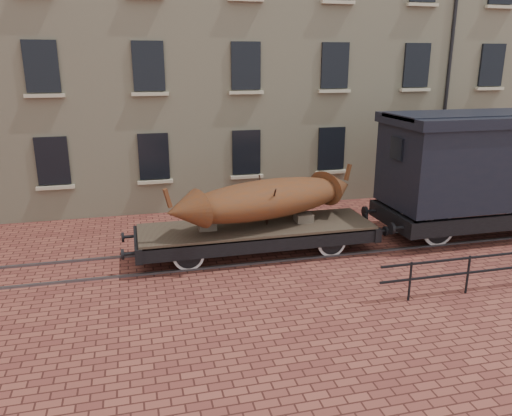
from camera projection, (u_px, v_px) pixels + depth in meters
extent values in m
plane|color=brown|center=(252.00, 255.00, 14.96)|extent=(90.00, 90.00, 0.00)
cube|color=beige|center=(263.00, 28.00, 22.95)|extent=(40.00, 10.00, 14.00)
cube|color=black|center=(53.00, 161.00, 17.53)|extent=(1.10, 0.12, 1.70)
cube|color=#C2BA99|center=(56.00, 187.00, 17.75)|extent=(1.30, 0.18, 0.12)
cube|color=black|center=(154.00, 156.00, 18.35)|extent=(1.10, 0.12, 1.70)
cube|color=#C2BA99|center=(155.00, 182.00, 18.57)|extent=(1.30, 0.18, 0.12)
cube|color=black|center=(246.00, 152.00, 19.17)|extent=(1.10, 0.12, 1.70)
cube|color=#C2BA99|center=(247.00, 177.00, 19.39)|extent=(1.30, 0.18, 0.12)
cube|color=black|center=(331.00, 148.00, 19.99)|extent=(1.10, 0.12, 1.70)
cube|color=#C2BA99|center=(331.00, 172.00, 20.21)|extent=(1.30, 0.18, 0.12)
cube|color=black|center=(409.00, 145.00, 20.81)|extent=(1.10, 0.12, 1.70)
cube|color=#C2BA99|center=(408.00, 168.00, 21.03)|extent=(1.30, 0.18, 0.12)
cube|color=black|center=(482.00, 142.00, 21.63)|extent=(1.10, 0.12, 1.70)
cube|color=#C2BA99|center=(480.00, 163.00, 21.85)|extent=(1.30, 0.18, 0.12)
cube|color=black|center=(41.00, 66.00, 16.62)|extent=(1.10, 0.12, 1.70)
cube|color=#C2BA99|center=(45.00, 96.00, 16.83)|extent=(1.30, 0.18, 0.12)
cube|color=black|center=(148.00, 66.00, 17.44)|extent=(1.10, 0.12, 1.70)
cube|color=#C2BA99|center=(150.00, 94.00, 17.65)|extent=(1.30, 0.18, 0.12)
cube|color=black|center=(246.00, 66.00, 18.26)|extent=(1.10, 0.12, 1.70)
cube|color=#C2BA99|center=(246.00, 92.00, 18.47)|extent=(1.30, 0.18, 0.12)
cube|color=black|center=(335.00, 66.00, 19.08)|extent=(1.10, 0.12, 1.70)
cube|color=#C2BA99|center=(334.00, 91.00, 19.29)|extent=(1.30, 0.18, 0.12)
cube|color=black|center=(416.00, 65.00, 19.90)|extent=(1.10, 0.12, 1.70)
cube|color=#C2BA99|center=(415.00, 90.00, 20.11)|extent=(1.30, 0.18, 0.12)
cube|color=black|center=(492.00, 65.00, 20.72)|extent=(1.10, 0.12, 1.70)
cube|color=#C2BA99|center=(490.00, 89.00, 20.94)|extent=(1.30, 0.18, 0.12)
cube|color=#C2BA99|center=(246.00, 0.00, 17.56)|extent=(1.30, 0.18, 0.12)
cube|color=#C2BA99|center=(338.00, 2.00, 18.38)|extent=(1.30, 0.18, 0.12)
cube|color=#C2BA99|center=(423.00, 5.00, 19.20)|extent=(1.30, 0.18, 0.12)
cube|color=#C2BA99|center=(500.00, 7.00, 20.02)|extent=(1.30, 0.18, 0.12)
cylinder|color=black|center=(454.00, 23.00, 19.78)|extent=(0.14, 0.14, 14.00)
cube|color=#59595E|center=(258.00, 263.00, 14.28)|extent=(30.00, 0.08, 0.06)
cube|color=#59595E|center=(246.00, 245.00, 15.62)|extent=(30.00, 0.08, 0.06)
cylinder|color=black|center=(410.00, 281.00, 11.99)|extent=(0.06, 0.06, 1.00)
cylinder|color=black|center=(468.00, 275.00, 12.36)|extent=(0.06, 0.06, 1.00)
cube|color=#443C2C|center=(256.00, 227.00, 14.75)|extent=(6.88, 2.02, 0.11)
cube|color=black|center=(265.00, 245.00, 13.94)|extent=(6.88, 0.15, 0.41)
cube|color=black|center=(249.00, 224.00, 15.68)|extent=(6.88, 0.15, 0.41)
cube|color=black|center=(138.00, 244.00, 14.00)|extent=(0.20, 2.11, 0.41)
cylinder|color=black|center=(129.00, 254.00, 13.30)|extent=(0.32, 0.09, 0.09)
cylinder|color=black|center=(123.00, 254.00, 13.27)|extent=(0.07, 0.29, 0.29)
cylinder|color=black|center=(128.00, 237.00, 14.58)|extent=(0.32, 0.09, 0.09)
cylinder|color=black|center=(123.00, 237.00, 14.54)|extent=(0.07, 0.29, 0.29)
cube|color=black|center=(363.00, 225.00, 15.61)|extent=(0.20, 2.11, 0.41)
cylinder|color=black|center=(381.00, 231.00, 15.04)|extent=(0.32, 0.09, 0.09)
cylinder|color=black|center=(385.00, 231.00, 15.07)|extent=(0.07, 0.29, 0.29)
cylinder|color=black|center=(361.00, 218.00, 16.31)|extent=(0.32, 0.09, 0.09)
cylinder|color=black|center=(365.00, 218.00, 16.35)|extent=(0.07, 0.29, 0.29)
cylinder|color=black|center=(186.00, 247.00, 14.37)|extent=(0.09, 1.74, 0.09)
cylinder|color=silver|center=(189.00, 256.00, 13.70)|extent=(0.88, 0.06, 0.88)
cylinder|color=black|center=(189.00, 256.00, 13.70)|extent=(0.72, 0.09, 0.72)
cube|color=black|center=(189.00, 250.00, 13.54)|extent=(0.83, 0.07, 0.09)
cylinder|color=silver|center=(183.00, 238.00, 15.04)|extent=(0.88, 0.06, 0.88)
cylinder|color=black|center=(183.00, 238.00, 15.04)|extent=(0.72, 0.09, 0.72)
cube|color=black|center=(182.00, 230.00, 15.08)|extent=(0.83, 0.07, 0.09)
cylinder|color=black|center=(323.00, 235.00, 15.36)|extent=(0.09, 1.74, 0.09)
cylinder|color=silver|center=(332.00, 243.00, 14.69)|extent=(0.88, 0.06, 0.88)
cylinder|color=black|center=(332.00, 243.00, 14.69)|extent=(0.72, 0.09, 0.72)
cube|color=black|center=(334.00, 237.00, 14.53)|extent=(0.83, 0.07, 0.09)
cylinder|color=silver|center=(315.00, 227.00, 16.03)|extent=(0.88, 0.06, 0.88)
cylinder|color=black|center=(315.00, 227.00, 16.03)|extent=(0.72, 0.09, 0.72)
cube|color=black|center=(314.00, 220.00, 16.07)|extent=(0.83, 0.07, 0.09)
cube|color=black|center=(256.00, 238.00, 14.85)|extent=(3.67, 0.06, 0.06)
cube|color=#665C4D|center=(207.00, 225.00, 14.35)|extent=(0.50, 0.46, 0.26)
cube|color=#665C4D|center=(304.00, 218.00, 15.04)|extent=(0.50, 0.46, 0.26)
ellipsoid|color=#663013|center=(267.00, 199.00, 14.58)|extent=(5.79, 3.23, 1.11)
cone|color=#663013|center=(184.00, 211.00, 13.28)|extent=(1.21, 1.28, 1.05)
cube|color=#663013|center=(168.00, 198.00, 12.95)|extent=(0.24, 0.17, 0.53)
cone|color=#663013|center=(337.00, 186.00, 15.85)|extent=(1.21, 1.28, 1.05)
cube|color=#663013|center=(348.00, 172.00, 15.95)|extent=(0.24, 0.17, 0.53)
cylinder|color=black|center=(271.00, 208.00, 14.20)|extent=(0.05, 0.95, 1.34)
cylinder|color=black|center=(263.00, 199.00, 15.03)|extent=(0.05, 0.95, 1.34)
cube|color=black|center=(510.00, 222.00, 15.45)|extent=(6.71, 0.18, 0.50)
cube|color=black|center=(460.00, 201.00, 17.74)|extent=(6.71, 0.18, 0.50)
cube|color=black|center=(392.00, 218.00, 15.81)|extent=(0.25, 2.68, 0.50)
cylinder|color=black|center=(392.00, 229.00, 14.86)|extent=(0.09, 0.36, 0.36)
cylinder|color=black|center=(365.00, 212.00, 16.52)|extent=(0.09, 0.36, 0.36)
cylinder|color=black|center=(426.00, 223.00, 16.17)|extent=(0.11, 2.12, 0.11)
cylinder|color=silver|center=(439.00, 230.00, 15.50)|extent=(1.07, 0.08, 1.07)
cylinder|color=black|center=(439.00, 230.00, 15.50)|extent=(0.88, 0.11, 0.88)
cylinder|color=silver|center=(414.00, 216.00, 16.84)|extent=(1.07, 0.08, 1.07)
cylinder|color=black|center=(414.00, 216.00, 16.84)|extent=(0.88, 0.11, 0.88)
cube|color=black|center=(490.00, 163.00, 16.13)|extent=(6.71, 2.68, 2.57)
cube|color=black|center=(496.00, 118.00, 15.72)|extent=(6.91, 2.84, 0.31)
cube|color=black|center=(496.00, 114.00, 15.69)|extent=(6.91, 1.90, 0.13)
cube|color=black|center=(397.00, 149.00, 15.17)|extent=(0.09, 0.67, 0.67)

